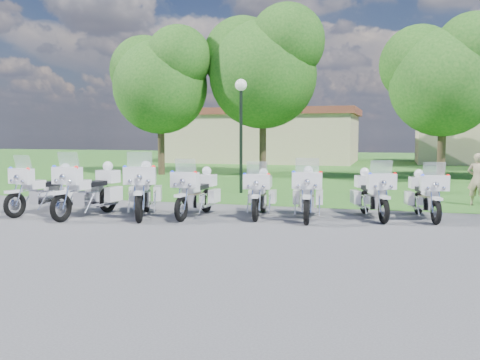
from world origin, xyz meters
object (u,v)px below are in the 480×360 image
(motorcycle_0, at_px, (45,188))
(motorcycle_5, at_px, (308,193))
(motorcycle_1, at_px, (89,189))
(motorcycle_7, at_px, (426,194))
(motorcycle_3, at_px, (196,192))
(motorcycle_6, at_px, (372,193))
(lamp_post, at_px, (241,107))
(motorcycle_4, at_px, (260,193))
(bystander_a, at_px, (477,180))
(motorcycle_2, at_px, (143,189))

(motorcycle_0, bearing_deg, motorcycle_5, -160.01)
(motorcycle_1, height_order, motorcycle_7, motorcycle_1)
(motorcycle_3, bearing_deg, motorcycle_6, -164.81)
(motorcycle_1, height_order, lamp_post, lamp_post)
(motorcycle_0, xyz_separation_m, motorcycle_7, (10.21, 1.93, -0.06))
(motorcycle_3, relative_size, motorcycle_7, 1.06)
(motorcycle_7, bearing_deg, motorcycle_0, -1.90)
(motorcycle_4, bearing_deg, lamp_post, -75.38)
(motorcycle_5, bearing_deg, motorcycle_6, -166.01)
(motorcycle_5, bearing_deg, motorcycle_4, -11.19)
(motorcycle_1, bearing_deg, motorcycle_5, -160.62)
(motorcycle_6, bearing_deg, motorcycle_1, -5.32)
(lamp_post, bearing_deg, motorcycle_4, -68.51)
(motorcycle_3, height_order, motorcycle_6, motorcycle_3)
(motorcycle_3, relative_size, lamp_post, 0.56)
(motorcycle_6, relative_size, lamp_post, 0.53)
(motorcycle_0, relative_size, motorcycle_7, 1.09)
(motorcycle_4, xyz_separation_m, bystander_a, (5.92, 3.85, 0.18))
(motorcycle_2, distance_m, motorcycle_6, 6.12)
(motorcycle_1, distance_m, lamp_post, 7.33)
(motorcycle_2, height_order, motorcycle_3, motorcycle_2)
(motorcycle_0, bearing_deg, motorcycle_7, -157.58)
(bystander_a, bearing_deg, motorcycle_2, 46.92)
(motorcycle_5, distance_m, motorcycle_6, 1.74)
(motorcycle_3, distance_m, motorcycle_4, 1.72)
(motorcycle_0, distance_m, motorcycle_5, 7.31)
(motorcycle_0, xyz_separation_m, motorcycle_1, (1.50, -0.16, 0.04))
(motorcycle_1, height_order, bystander_a, motorcycle_1)
(motorcycle_6, distance_m, lamp_post, 7.24)
(motorcycle_2, height_order, motorcycle_4, motorcycle_2)
(motorcycle_2, relative_size, bystander_a, 1.55)
(motorcycle_5, bearing_deg, motorcycle_2, 3.10)
(motorcycle_3, bearing_deg, motorcycle_0, 10.91)
(motorcycle_6, distance_m, bystander_a, 4.45)
(motorcycle_5, xyz_separation_m, motorcycle_7, (2.97, 0.88, -0.04))
(motorcycle_5, xyz_separation_m, bystander_a, (4.63, 3.93, 0.13))
(motorcycle_1, xyz_separation_m, motorcycle_7, (8.70, 2.09, -0.10))
(motorcycle_7, bearing_deg, bystander_a, -131.11)
(motorcycle_2, bearing_deg, motorcycle_1, -5.32)
(motorcycle_0, height_order, motorcycle_5, motorcycle_0)
(motorcycle_1, xyz_separation_m, motorcycle_6, (7.35, 1.86, -0.08))
(motorcycle_1, bearing_deg, lamp_post, -102.77)
(motorcycle_0, relative_size, motorcycle_5, 1.01)
(motorcycle_5, xyz_separation_m, lamp_post, (-3.34, 5.28, 2.51))
(bystander_a, bearing_deg, motorcycle_7, 80.42)
(motorcycle_7, xyz_separation_m, lamp_post, (-6.31, 4.40, 2.55))
(motorcycle_3, distance_m, motorcycle_6, 4.69)
(motorcycle_3, xyz_separation_m, motorcycle_6, (4.57, 1.05, -0.01))
(motorcycle_4, bearing_deg, motorcycle_2, 9.80)
(motorcycle_1, relative_size, motorcycle_2, 1.04)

